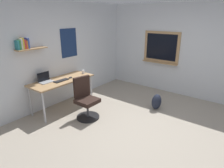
# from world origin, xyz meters

# --- Properties ---
(ground_plane) EXTENTS (5.20, 5.20, 0.00)m
(ground_plane) POSITION_xyz_m (0.00, 0.00, 0.00)
(ground_plane) COLOR #9E9384
(ground_plane) RESTS_ON ground
(wall_back) EXTENTS (5.00, 0.30, 2.60)m
(wall_back) POSITION_xyz_m (-0.01, 2.45, 1.30)
(wall_back) COLOR silver
(wall_back) RESTS_ON ground
(wall_right) EXTENTS (0.22, 5.00, 2.60)m
(wall_right) POSITION_xyz_m (2.45, 0.03, 1.30)
(wall_right) COLOR silver
(wall_right) RESTS_ON ground
(desk) EXTENTS (1.59, 0.64, 0.76)m
(desk) POSITION_xyz_m (-0.30, 2.05, 0.69)
(desk) COLOR tan
(desk) RESTS_ON ground
(office_chair) EXTENTS (0.52, 0.53, 0.95)m
(office_chair) POSITION_xyz_m (-0.30, 1.25, 0.41)
(office_chair) COLOR black
(office_chair) RESTS_ON ground
(laptop) EXTENTS (0.31, 0.21, 0.23)m
(laptop) POSITION_xyz_m (-0.66, 2.20, 0.81)
(laptop) COLOR #ADAFB5
(laptop) RESTS_ON desk
(keyboard) EXTENTS (0.37, 0.13, 0.02)m
(keyboard) POSITION_xyz_m (-0.38, 1.97, 0.77)
(keyboard) COLOR black
(keyboard) RESTS_ON desk
(computer_mouse) EXTENTS (0.10, 0.06, 0.03)m
(computer_mouse) POSITION_xyz_m (-0.10, 1.97, 0.78)
(computer_mouse) COLOR #262628
(computer_mouse) RESTS_ON desk
(coffee_mug) EXTENTS (0.08, 0.08, 0.09)m
(coffee_mug) POSITION_xyz_m (0.40, 2.02, 0.80)
(coffee_mug) COLOR silver
(coffee_mug) RESTS_ON desk
(backpack) EXTENTS (0.32, 0.22, 0.39)m
(backpack) POSITION_xyz_m (1.08, 0.16, 0.19)
(backpack) COLOR #1E2333
(backpack) RESTS_ON ground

